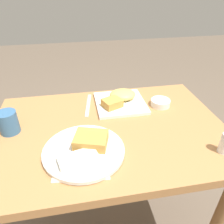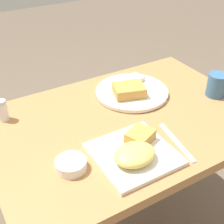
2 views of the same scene
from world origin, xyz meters
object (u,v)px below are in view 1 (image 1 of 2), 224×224
at_px(plate_square_near, 120,100).
at_px(salt_shaker, 224,144).
at_px(plate_oval_far, 85,149).
at_px(coffee_mug, 8,122).
at_px(butter_knife, 88,105).
at_px(sauce_ramekin, 160,103).

xyz_separation_m(plate_square_near, salt_shaker, (-0.29, 0.40, 0.01)).
xyz_separation_m(plate_oval_far, coffee_mug, (0.29, -0.18, 0.03)).
xyz_separation_m(butter_knife, coffee_mug, (0.33, 0.15, 0.04)).
height_order(salt_shaker, coffee_mug, coffee_mug).
xyz_separation_m(salt_shaker, butter_knife, (0.44, -0.41, -0.03)).
bearing_deg(plate_oval_far, sauce_ramekin, -145.43).
bearing_deg(butter_knife, salt_shaker, 56.53).
height_order(sauce_ramekin, coffee_mug, coffee_mug).
bearing_deg(coffee_mug, plate_oval_far, 148.52).
bearing_deg(plate_square_near, sauce_ramekin, 164.17).
bearing_deg(plate_oval_far, coffee_mug, -31.48).
xyz_separation_m(plate_oval_far, butter_knife, (-0.04, -0.33, -0.02)).
bearing_deg(plate_oval_far, butter_knife, -96.83).
bearing_deg(coffee_mug, butter_knife, -155.12).
bearing_deg(salt_shaker, plate_square_near, -54.08).
bearing_deg(sauce_ramekin, coffee_mug, 7.42).
relative_size(plate_square_near, butter_knife, 1.15).
relative_size(salt_shaker, coffee_mug, 0.86).
distance_m(plate_oval_far, coffee_mug, 0.34).
bearing_deg(plate_square_near, plate_oval_far, 58.36).
height_order(sauce_ramekin, salt_shaker, salt_shaker).
height_order(plate_oval_far, sauce_ramekin, plate_oval_far).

